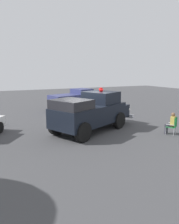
{
  "coord_description": "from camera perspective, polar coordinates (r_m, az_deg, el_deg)",
  "views": [
    {
      "loc": [
        -5.67,
        -11.89,
        3.65
      ],
      "look_at": [
        -0.08,
        -0.35,
        1.19
      ],
      "focal_mm": 35.05,
      "sensor_mm": 36.0,
      "label": 1
    }
  ],
  "objects": [
    {
      "name": "vintage_fire_truck",
      "position": [
        13.24,
        0.64,
        0.16
      ],
      "size": [
        6.31,
        4.5,
        2.59
      ],
      "color": "black",
      "rests_on": "ground"
    },
    {
      "name": "spectator_seated",
      "position": [
        13.38,
        20.52,
        -2.6
      ],
      "size": [
        0.59,
        0.65,
        1.29
      ],
      "color": "#383842",
      "rests_on": "ground"
    },
    {
      "name": "lawn_chair_near_truck",
      "position": [
        13.37,
        21.04,
        -3.12
      ],
      "size": [
        0.67,
        0.67,
        1.02
      ],
      "color": "#B7BABF",
      "rests_on": "ground"
    },
    {
      "name": "parked_pickup",
      "position": [
        20.68,
        -3.96,
        3.43
      ],
      "size": [
        5.1,
        2.97,
        1.9
      ],
      "color": "black",
      "rests_on": "ground"
    },
    {
      "name": "ground_plane",
      "position": [
        13.67,
        -0.35,
        -4.64
      ],
      "size": [
        60.0,
        60.0,
        0.0
      ],
      "primitive_type": "plane",
      "color": "#424244"
    }
  ]
}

